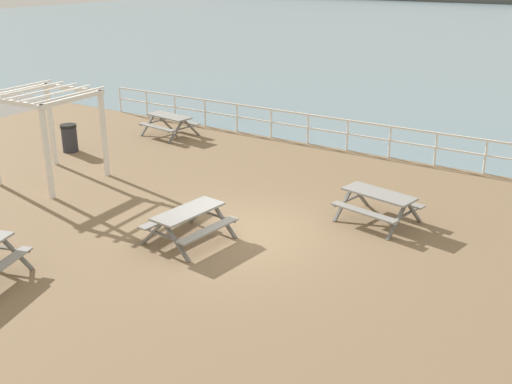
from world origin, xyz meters
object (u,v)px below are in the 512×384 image
picnic_table_mid_centre (169,120)px  litter_bin (69,138)px  picnic_table_far_right (378,200)px  picnic_table_far_left (189,218)px  lattice_pergola (46,115)px

picnic_table_mid_centre → litter_bin: (-1.56, -3.41, -0.10)m
picnic_table_far_right → litter_bin: (-11.20, 0.02, -0.10)m
picnic_table_mid_centre → picnic_table_far_left: (6.37, -6.84, 0.00)m
picnic_table_far_left → picnic_table_far_right: bearing=-37.8°
picnic_table_far_left → picnic_table_mid_centre: bearing=48.9°
picnic_table_far_left → lattice_pergola: (-6.08, 1.17, 1.41)m
picnic_table_mid_centre → lattice_pergola: lattice_pergola is taller
picnic_table_far_right → lattice_pergola: (-9.35, -2.25, 1.41)m
picnic_table_far_right → lattice_pergola: lattice_pergola is taller
picnic_table_far_right → litter_bin: bearing=-169.0°
picnic_table_mid_centre → litter_bin: bearing=-106.6°
picnic_table_far_left → lattice_pergola: lattice_pergola is taller
picnic_table_mid_centre → lattice_pergola: (0.30, -5.67, 1.41)m
picnic_table_mid_centre → litter_bin: size_ratio=2.10×
picnic_table_mid_centre → picnic_table_far_right: bearing=-11.5°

